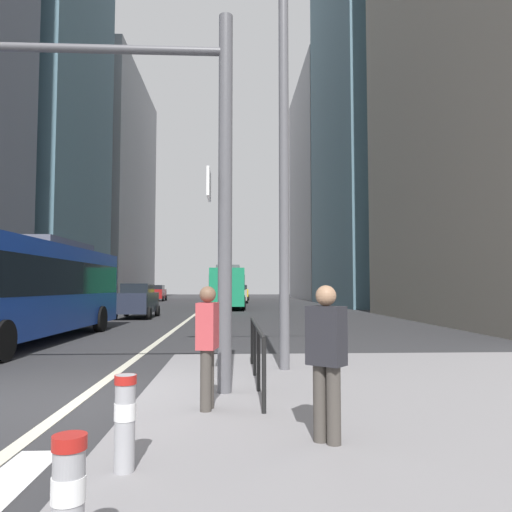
# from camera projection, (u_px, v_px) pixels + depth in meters

# --- Properties ---
(ground_plane) EXTENTS (160.00, 160.00, 0.00)m
(ground_plane) POSITION_uv_depth(u_px,v_px,m) (191.00, 318.00, 27.56)
(ground_plane) COLOR #303033
(median_island) EXTENTS (9.00, 10.00, 0.15)m
(median_island) POSITION_uv_depth(u_px,v_px,m) (452.00, 407.00, 6.89)
(median_island) COLOR gray
(median_island) RESTS_ON ground
(lane_centre_line) EXTENTS (0.20, 80.00, 0.01)m
(lane_centre_line) POSITION_uv_depth(u_px,v_px,m) (202.00, 309.00, 37.53)
(lane_centre_line) COLOR beige
(lane_centre_line) RESTS_ON ground
(office_tower_left_mid) EXTENTS (11.50, 16.04, 44.26)m
(office_tower_left_mid) POSITION_uv_depth(u_px,v_px,m) (25.00, 56.00, 42.89)
(office_tower_left_mid) COLOR slate
(office_tower_left_mid) RESTS_ON ground
(office_tower_left_far) EXTENTS (11.63, 24.73, 30.29)m
(office_tower_left_far) POSITION_uv_depth(u_px,v_px,m) (98.00, 188.00, 65.98)
(office_tower_left_far) COLOR #9E9EA3
(office_tower_left_far) RESTS_ON ground
(office_tower_right_mid) EXTENTS (10.99, 19.16, 45.02)m
(office_tower_right_mid) POSITION_uv_depth(u_px,v_px,m) (382.00, 76.00, 47.94)
(office_tower_right_mid) COLOR slate
(office_tower_right_mid) RESTS_ON ground
(office_tower_right_far) EXTENTS (10.36, 22.35, 31.82)m
(office_tower_right_far) POSITION_uv_depth(u_px,v_px,m) (334.00, 189.00, 70.72)
(office_tower_right_far) COLOR #9E9EA3
(office_tower_right_far) RESTS_ON ground
(city_bus_blue_oncoming) EXTENTS (2.94, 12.13, 3.40)m
(city_bus_blue_oncoming) POSITION_uv_depth(u_px,v_px,m) (26.00, 285.00, 15.33)
(city_bus_blue_oncoming) COLOR #14389E
(city_bus_blue_oncoming) RESTS_ON ground
(city_bus_red_receding) EXTENTS (2.85, 11.71, 3.40)m
(city_bus_red_receding) POSITION_uv_depth(u_px,v_px,m) (229.00, 286.00, 39.94)
(city_bus_red_receding) COLOR #198456
(city_bus_red_receding) RESTS_ON ground
(car_oncoming_mid) EXTENTS (2.10, 4.49, 1.94)m
(car_oncoming_mid) POSITION_uv_depth(u_px,v_px,m) (157.00, 293.00, 59.20)
(car_oncoming_mid) COLOR maroon
(car_oncoming_mid) RESTS_ON ground
(car_receding_near) EXTENTS (2.05, 4.25, 1.94)m
(car_receding_near) POSITION_uv_depth(u_px,v_px,m) (241.00, 292.00, 62.88)
(car_receding_near) COLOR gold
(car_receding_near) RESTS_ON ground
(car_receding_far) EXTENTS (2.15, 4.25, 1.94)m
(car_receding_far) POSITION_uv_depth(u_px,v_px,m) (239.00, 294.00, 51.87)
(car_receding_far) COLOR #B2A899
(car_receding_far) RESTS_ON ground
(car_oncoming_far) EXTENTS (2.05, 4.33, 1.94)m
(car_oncoming_far) POSITION_uv_depth(u_px,v_px,m) (137.00, 300.00, 27.50)
(car_oncoming_far) COLOR #232838
(car_oncoming_far) RESTS_ON ground
(traffic_signal_gantry) EXTENTS (6.05, 0.65, 6.00)m
(traffic_signal_gantry) POSITION_uv_depth(u_px,v_px,m) (97.00, 138.00, 7.61)
(traffic_signal_gantry) COLOR #515156
(traffic_signal_gantry) RESTS_ON median_island
(street_lamp_post) EXTENTS (5.50, 0.32, 8.00)m
(street_lamp_post) POSITION_uv_depth(u_px,v_px,m) (284.00, 114.00, 9.88)
(street_lamp_post) COLOR #56565B
(street_lamp_post) RESTS_ON median_island
(bollard_front) EXTENTS (0.20, 0.20, 0.79)m
(bollard_front) POSITION_uv_depth(u_px,v_px,m) (68.00, 498.00, 2.74)
(bollard_front) COLOR #99999E
(bollard_front) RESTS_ON median_island
(bollard_left) EXTENTS (0.20, 0.20, 0.84)m
(bollard_left) POSITION_uv_depth(u_px,v_px,m) (125.00, 417.00, 4.31)
(bollard_left) COLOR #99999E
(bollard_left) RESTS_ON median_island
(pedestrian_railing) EXTENTS (0.06, 4.04, 0.98)m
(pedestrian_railing) POSITION_uv_depth(u_px,v_px,m) (257.00, 340.00, 8.28)
(pedestrian_railing) COLOR black
(pedestrian_railing) RESTS_ON median_island
(pedestrian_waiting) EXTENTS (0.30, 0.42, 1.63)m
(pedestrian_waiting) POSITION_uv_depth(u_px,v_px,m) (207.00, 341.00, 6.49)
(pedestrian_waiting) COLOR #423D38
(pedestrian_waiting) RESTS_ON median_island
(pedestrian_walking) EXTENTS (0.45, 0.43, 1.64)m
(pedestrian_walking) POSITION_uv_depth(u_px,v_px,m) (326.00, 355.00, 5.12)
(pedestrian_walking) COLOR #423D38
(pedestrian_walking) RESTS_ON median_island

